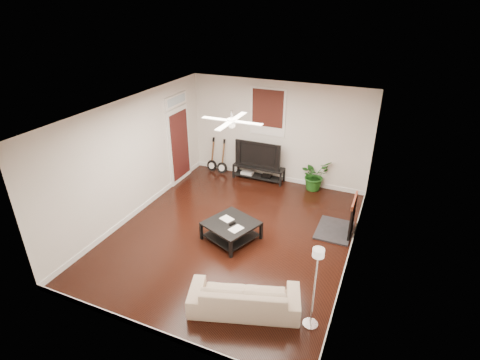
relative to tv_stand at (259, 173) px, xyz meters
name	(u,v)px	position (x,y,z in m)	size (l,w,h in m)	color
room	(232,177)	(0.45, -2.78, 1.19)	(5.01, 6.01, 2.81)	black
brick_accent	(363,179)	(2.94, -1.78, 1.19)	(0.02, 2.20, 2.80)	#A45235
fireplace	(343,215)	(2.65, -1.78, 0.25)	(0.80, 1.10, 0.92)	black
window_back	(268,112)	(0.15, 0.19, 1.74)	(1.00, 0.06, 1.30)	#38190F
door_left	(179,138)	(-2.01, -0.88, 1.04)	(0.08, 1.00, 2.50)	white
tv_stand	(259,173)	(0.00, 0.00, 0.00)	(1.47, 0.39, 0.41)	black
tv	(259,154)	(0.00, 0.02, 0.58)	(1.31, 0.17, 0.76)	black
coffee_table	(231,231)	(0.49, -2.96, 0.00)	(0.97, 0.97, 0.41)	black
sofa	(244,296)	(1.54, -4.72, 0.06)	(1.84, 0.72, 0.54)	tan
floor_lamp	(314,289)	(2.65, -4.62, 0.55)	(0.25, 0.25, 1.50)	silver
potted_plant	(314,175)	(1.59, 0.04, 0.21)	(0.75, 0.65, 0.83)	#1B5317
guitar_left	(212,155)	(-1.48, -0.03, 0.31)	(0.32, 0.22, 1.03)	black
guitar_right	(222,157)	(-1.13, -0.06, 0.31)	(0.32, 0.22, 1.03)	black
ceiling_fan	(232,121)	(0.45, -2.78, 2.39)	(1.24, 1.24, 0.32)	white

